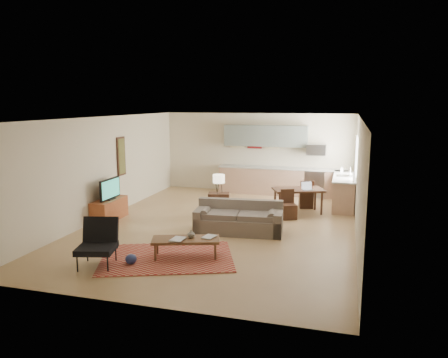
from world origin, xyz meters
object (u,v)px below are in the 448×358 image
(sofa, at_px, (239,217))
(armchair, at_px, (96,244))
(tv_credenza, at_px, (109,209))
(dining_table, at_px, (298,201))
(coffee_table, at_px, (186,248))
(console_table, at_px, (219,205))

(sofa, height_order, armchair, armchair)
(tv_credenza, relative_size, dining_table, 0.88)
(armchair, bearing_deg, coffee_table, 17.56)
(sofa, xyz_separation_m, tv_credenza, (-3.57, 0.20, -0.10))
(tv_credenza, relative_size, console_table, 1.83)
(console_table, height_order, dining_table, dining_table)
(armchair, height_order, dining_table, armchair)
(sofa, relative_size, armchair, 2.40)
(armchair, bearing_deg, tv_credenza, 102.02)
(tv_credenza, distance_m, dining_table, 5.16)
(sofa, height_order, dining_table, sofa)
(tv_credenza, bearing_deg, armchair, -63.38)
(coffee_table, xyz_separation_m, armchair, (-1.44, -0.91, 0.25))
(dining_table, bearing_deg, tv_credenza, -177.70)
(console_table, bearing_deg, tv_credenza, -170.71)
(armchair, distance_m, console_table, 4.29)
(sofa, xyz_separation_m, armchair, (-2.05, -2.84, 0.07))
(sofa, relative_size, dining_table, 1.58)
(sofa, bearing_deg, armchair, -131.91)
(sofa, xyz_separation_m, coffee_table, (-0.61, -1.93, -0.17))
(coffee_table, distance_m, console_table, 3.23)
(sofa, xyz_separation_m, dining_table, (1.14, 2.30, -0.03))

